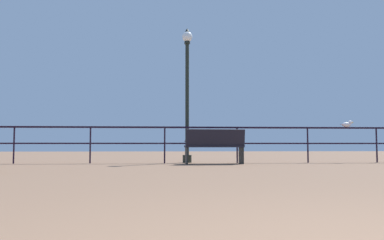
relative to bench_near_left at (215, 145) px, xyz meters
name	(u,v)px	position (x,y,z in m)	size (l,w,h in m)	color
pier_railing	(201,136)	(-0.31, 0.64, 0.24)	(18.74, 0.05, 1.04)	black
bench_near_left	(215,145)	(0.00, 0.00, 0.00)	(1.61, 0.72, 0.93)	black
lamppost_center	(187,85)	(-0.69, 0.92, 1.75)	(0.31, 0.31, 3.98)	black
seagull_on_rail	(347,124)	(4.01, 0.64, 0.60)	(0.41, 0.16, 0.19)	silver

